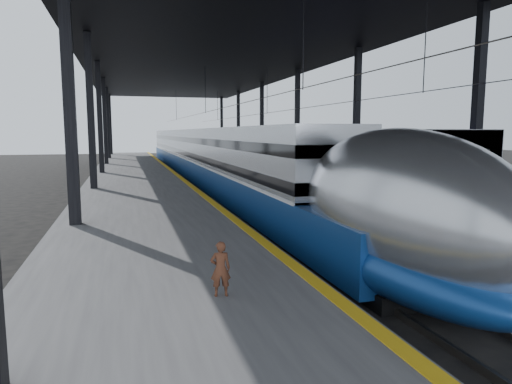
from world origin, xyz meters
name	(u,v)px	position (x,y,z in m)	size (l,w,h in m)	color
ground	(301,287)	(0.00, 0.00, 0.00)	(160.00, 160.00, 0.00)	black
platform	(136,186)	(-3.50, 20.00, 0.50)	(6.00, 80.00, 1.00)	#4C4C4F
yellow_strip	(180,177)	(-0.70, 20.00, 1.00)	(0.30, 80.00, 0.01)	gold
rails	(254,188)	(4.50, 20.00, 0.08)	(6.52, 80.00, 0.16)	slate
canopy	(217,53)	(1.90, 20.00, 9.12)	(18.00, 75.00, 9.47)	black
tgv_train	(203,157)	(2.00, 26.49, 1.96)	(2.92, 65.20, 4.19)	#ADAFB4
second_train	(251,153)	(7.00, 29.72, 2.05)	(2.93, 56.05, 4.04)	#17158E
child	(220,269)	(-2.64, -2.70, 1.50)	(0.37, 0.24, 1.01)	#512B1B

